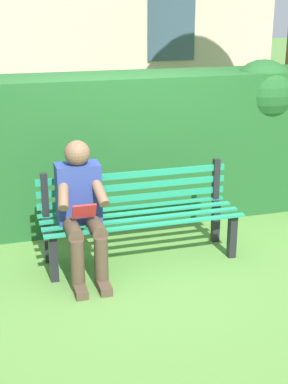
# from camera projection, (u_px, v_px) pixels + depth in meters

# --- Properties ---
(ground) EXTENTS (60.00, 60.00, 0.00)m
(ground) POSITION_uv_depth(u_px,v_px,m) (141.00, 259.00, 5.13)
(ground) COLOR #517F38
(park_bench) EXTENTS (1.82, 0.54, 0.84)m
(park_bench) POSITION_uv_depth(u_px,v_px,m) (138.00, 212.00, 5.07)
(park_bench) COLOR black
(park_bench) RESTS_ON ground
(person_seated) EXTENTS (0.44, 0.73, 1.18)m
(person_seated) POSITION_uv_depth(u_px,v_px,m) (81.00, 206.00, 4.69)
(person_seated) COLOR navy
(person_seated) RESTS_ON ground
(hedge_backdrop) EXTENTS (4.97, 0.87, 1.69)m
(hedge_backdrop) POSITION_uv_depth(u_px,v_px,m) (132.00, 144.00, 5.92)
(hedge_backdrop) COLOR #1E5123
(hedge_backdrop) RESTS_ON ground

